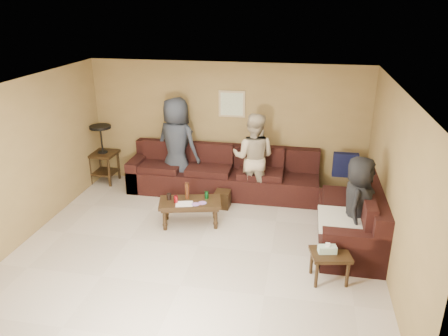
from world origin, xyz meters
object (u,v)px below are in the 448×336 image
person_right (357,205)px  person_middle (253,157)px  side_table_right (330,256)px  sectional_sofa (261,191)px  waste_bin (223,199)px  person_left (177,145)px  coffee_table (190,204)px  end_table_left (103,153)px

person_right → person_middle: bearing=63.8°
side_table_right → sectional_sofa: bearing=119.2°
waste_bin → person_left: person_left is taller
waste_bin → person_right: 2.55m
coffee_table → waste_bin: coffee_table is taller
waste_bin → person_right: bearing=-25.5°
side_table_right → end_table_left: bearing=149.2°
person_left → person_right: size_ratio=1.24×
waste_bin → person_middle: bearing=43.3°
sectional_sofa → person_left: (-1.74, 0.56, 0.61)m
end_table_left → person_middle: size_ratio=0.72×
end_table_left → waste_bin: bearing=-15.6°
waste_bin → person_middle: size_ratio=0.19×
coffee_table → side_table_right: size_ratio=1.90×
waste_bin → person_left: bearing=147.1°
sectional_sofa → person_right: 1.98m
coffee_table → end_table_left: bearing=146.6°
end_table_left → person_left: size_ratio=0.65×
coffee_table → waste_bin: 0.87m
sectional_sofa → end_table_left: end_table_left is taller
waste_bin → person_right: (2.24, -1.07, 0.60)m
person_middle → sectional_sofa: bearing=124.2°
sectional_sofa → coffee_table: sectional_sofa is taller
person_left → coffee_table: bearing=132.7°
waste_bin → person_left: 1.46m
sectional_sofa → person_right: (1.54, -1.17, 0.43)m
sectional_sofa → person_left: size_ratio=2.48×
side_table_right → person_left: size_ratio=0.32×
sectional_sofa → person_left: person_left is taller
coffee_table → person_left: bearing=113.7°
sectional_sofa → person_right: size_ratio=3.07×
waste_bin → person_right: person_right is taller
sectional_sofa → side_table_right: sectional_sofa is taller
person_left → person_right: 3.71m
sectional_sofa → person_middle: 0.66m
sectional_sofa → end_table_left: size_ratio=3.82×
person_left → person_right: (3.28, -1.74, -0.18)m
coffee_table → waste_bin: (0.42, 0.73, -0.21)m
sectional_sofa → waste_bin: bearing=-171.1°
end_table_left → side_table_right: (4.50, -2.68, -0.26)m
sectional_sofa → side_table_right: (1.14, -2.04, 0.05)m
person_right → sectional_sofa: bearing=67.9°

